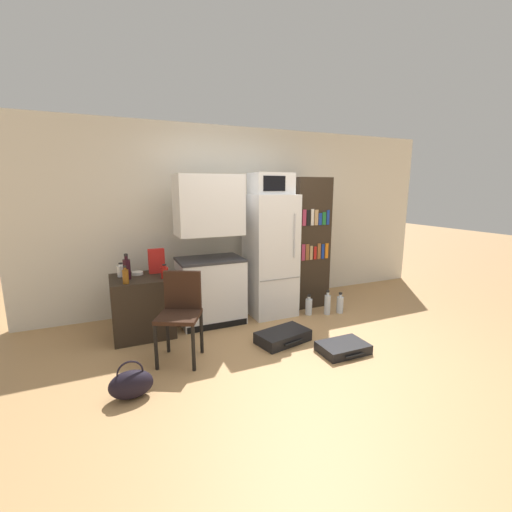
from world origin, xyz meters
TOP-DOWN VIEW (x-y plane):
  - ground_plane at (0.00, 0.00)m, footprint 24.00×24.00m
  - wall_back at (0.20, 2.00)m, footprint 6.40×0.10m
  - side_table at (-1.50, 1.28)m, footprint 0.68×0.63m
  - kitchen_hutch at (-0.64, 1.32)m, footprint 0.82×0.57m
  - refrigerator at (0.21, 1.30)m, footprint 0.61×0.62m
  - microwave at (0.21, 1.30)m, footprint 0.53×0.40m
  - bookshelf at (0.88, 1.40)m, footprint 0.54×0.40m
  - bottle_wine_dark at (-1.64, 1.25)m, footprint 0.08×0.08m
  - bottle_milk_white at (-1.70, 1.40)m, footprint 0.09×0.09m
  - bottle_ketchup_red at (-1.24, 1.11)m, footprint 0.08×0.08m
  - bottle_amber_beer at (-1.67, 1.05)m, footprint 0.07×0.07m
  - bowl at (-1.51, 1.42)m, footprint 0.13×0.13m
  - cereal_box at (-1.29, 1.41)m, footprint 0.19×0.07m
  - chair at (-1.19, 0.51)m, footprint 0.54×0.54m
  - suitcase_large_flat at (0.40, -0.09)m, footprint 0.51×0.38m
  - suitcase_small_flat at (-0.07, 0.40)m, footprint 0.65×0.46m
  - handbag at (-1.73, -0.03)m, footprint 0.36×0.20m
  - water_bottle_front at (0.92, 0.92)m, footprint 0.08×0.08m
  - water_bottle_middle at (1.11, 0.89)m, footprint 0.09×0.09m
  - water_bottle_back at (0.67, 1.01)m, footprint 0.09×0.09m

SIDE VIEW (x-z plane):
  - ground_plane at x=0.00m, z-range 0.00..0.00m
  - suitcase_large_flat at x=0.40m, z-range 0.00..0.10m
  - suitcase_small_flat at x=-0.07m, z-range 0.00..0.13m
  - water_bottle_back at x=0.67m, z-range -0.02..0.26m
  - water_bottle_middle at x=1.11m, z-range -0.02..0.27m
  - handbag at x=-1.73m, z-range -0.04..0.29m
  - water_bottle_front at x=0.92m, z-range -0.03..0.32m
  - side_table at x=-1.50m, z-range 0.00..0.71m
  - chair at x=-1.19m, z-range 0.09..0.99m
  - bowl at x=-1.51m, z-range 0.71..0.74m
  - bottle_milk_white at x=-1.70m, z-range 0.69..0.86m
  - bottle_ketchup_red at x=-1.24m, z-range 0.69..0.86m
  - bottle_amber_beer at x=-1.67m, z-range 0.69..0.89m
  - refrigerator at x=0.21m, z-range 0.00..1.65m
  - bottle_wine_dark at x=-1.64m, z-range 0.68..0.98m
  - cereal_box at x=-1.29m, z-range 0.71..1.01m
  - kitchen_hutch at x=-0.64m, z-range -0.06..1.84m
  - bookshelf at x=0.88m, z-range 0.00..1.88m
  - wall_back at x=0.20m, z-range 0.00..2.59m
  - microwave at x=0.21m, z-range 1.65..1.93m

